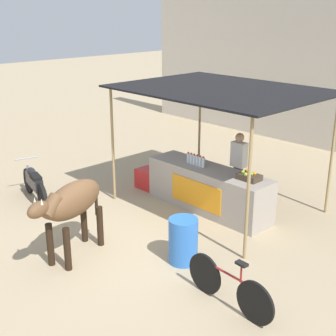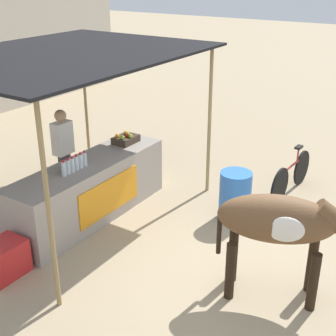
# 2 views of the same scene
# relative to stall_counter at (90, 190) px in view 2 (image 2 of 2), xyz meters

# --- Properties ---
(ground_plane) EXTENTS (60.00, 60.00, 0.00)m
(ground_plane) POSITION_rel_stall_counter_xyz_m (0.00, -2.20, -0.48)
(ground_plane) COLOR tan
(stall_counter) EXTENTS (3.00, 0.82, 0.96)m
(stall_counter) POSITION_rel_stall_counter_xyz_m (0.00, 0.00, 0.00)
(stall_counter) COLOR #9E9389
(stall_counter) RESTS_ON ground
(stall_awning) EXTENTS (4.20, 3.20, 2.65)m
(stall_awning) POSITION_rel_stall_counter_xyz_m (0.00, 0.30, 2.07)
(stall_awning) COLOR black
(stall_awning) RESTS_ON ground
(water_bottle_row) EXTENTS (0.52, 0.07, 0.25)m
(water_bottle_row) POSITION_rel_stall_counter_xyz_m (-0.35, -0.05, 0.59)
(water_bottle_row) COLOR silver
(water_bottle_row) RESTS_ON stall_counter
(fruit_crate) EXTENTS (0.44, 0.32, 0.18)m
(fruit_crate) POSITION_rel_stall_counter_xyz_m (1.03, 0.05, 0.55)
(fruit_crate) COLOR #3F3326
(fruit_crate) RESTS_ON stall_counter
(vendor_behind_counter) EXTENTS (0.34, 0.22, 1.65)m
(vendor_behind_counter) POSITION_rel_stall_counter_xyz_m (0.22, 0.75, 0.37)
(vendor_behind_counter) COLOR #383842
(vendor_behind_counter) RESTS_ON ground
(cooler_box) EXTENTS (0.60, 0.44, 0.48)m
(cooler_box) POSITION_rel_stall_counter_xyz_m (-1.86, -0.10, -0.24)
(cooler_box) COLOR red
(cooler_box) RESTS_ON ground
(water_barrel) EXTENTS (0.51, 0.51, 0.82)m
(water_barrel) POSITION_rel_stall_counter_xyz_m (1.21, -2.01, -0.07)
(water_barrel) COLOR blue
(water_barrel) RESTS_ON ground
(cow) EXTENTS (0.97, 1.83, 1.44)m
(cow) POSITION_rel_stall_counter_xyz_m (-0.28, -3.28, 0.55)
(cow) COLOR brown
(cow) RESTS_ON ground
(bicycle_leaning) EXTENTS (1.66, 0.13, 0.85)m
(bicycle_leaning) POSITION_rel_stall_counter_xyz_m (2.60, -2.46, -0.13)
(bicycle_leaning) COLOR black
(bicycle_leaning) RESTS_ON ground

